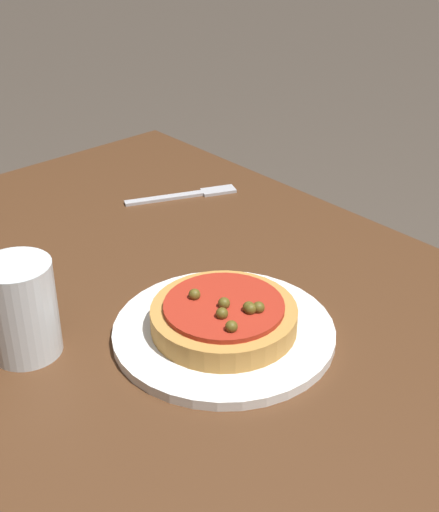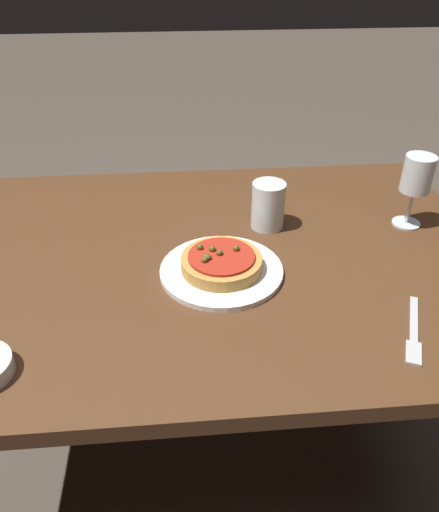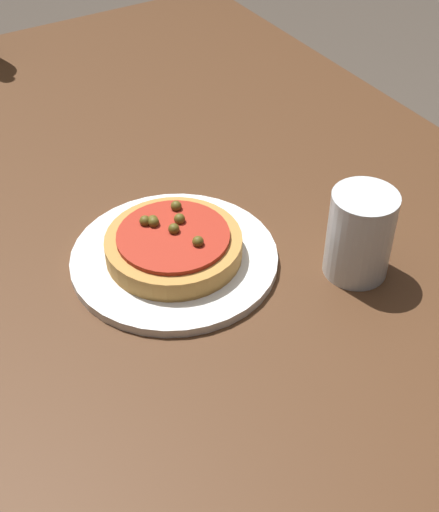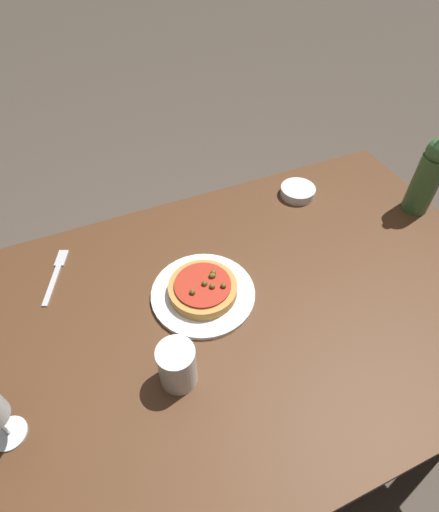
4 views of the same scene
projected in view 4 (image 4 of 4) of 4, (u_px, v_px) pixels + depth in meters
The scene contains 8 objects.
ground_plane at pixel (235, 419), 1.53m from camera, with size 14.00×14.00×0.00m, color #4C4238.
dining_table at pixel (243, 327), 1.04m from camera, with size 1.40×0.89×0.75m.
dinner_plate at pixel (203, 294), 1.00m from camera, with size 0.26×0.26×0.01m.
pizza at pixel (203, 288), 0.98m from camera, with size 0.17×0.17×0.04m.
wine_bottle at pixel (429, 174), 1.13m from camera, with size 0.08×0.08×0.29m.
water_cup at pixel (177, 366), 0.81m from camera, with size 0.08×0.08×0.11m.
side_bowl at pixel (298, 191), 1.26m from camera, with size 0.11×0.11×0.03m.
fork at pixel (56, 273), 1.05m from camera, with size 0.09×0.18×0.00m.
Camera 4 is at (-0.28, -0.49, 1.56)m, focal length 28.00 mm.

